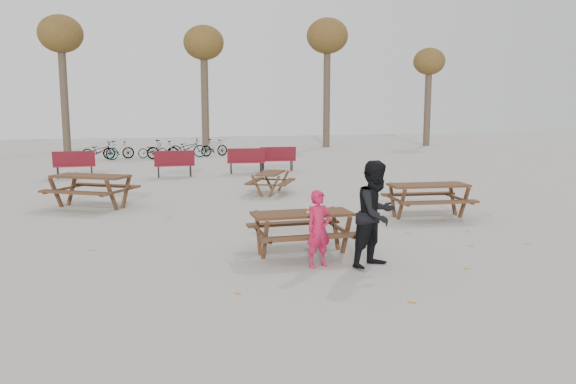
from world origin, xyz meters
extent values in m
plane|color=gray|center=(0.00, 0.00, 0.00)|extent=(80.00, 80.00, 0.00)
cube|color=#361C13|center=(0.00, 0.00, 0.75)|extent=(1.80, 0.70, 0.05)
cube|color=#361C13|center=(0.00, -0.60, 0.45)|extent=(1.80, 0.25, 0.05)
cube|color=#361C13|center=(0.00, 0.60, 0.45)|extent=(1.80, 0.25, 0.05)
cylinder|color=#361C13|center=(-0.75, -0.30, 0.36)|extent=(0.08, 0.08, 0.73)
cylinder|color=#361C13|center=(-0.75, 0.30, 0.36)|extent=(0.08, 0.08, 0.73)
cylinder|color=#361C13|center=(0.75, -0.30, 0.36)|extent=(0.08, 0.08, 0.73)
cylinder|color=#361C13|center=(0.75, 0.30, 0.36)|extent=(0.08, 0.08, 0.73)
cube|color=white|center=(0.36, -0.05, 0.79)|extent=(0.18, 0.11, 0.03)
ellipsoid|color=tan|center=(0.36, -0.05, 0.83)|extent=(0.14, 0.06, 0.05)
cylinder|color=silver|center=(0.10, -0.07, 0.85)|extent=(0.06, 0.06, 0.15)
cylinder|color=#E04F0B|center=(0.10, -0.07, 0.83)|extent=(0.07, 0.07, 0.05)
cylinder|color=white|center=(0.10, -0.07, 0.94)|extent=(0.03, 0.03, 0.02)
imported|color=#B4163E|center=(0.05, -0.87, 0.65)|extent=(0.55, 0.44, 1.30)
imported|color=black|center=(0.98, -1.09, 0.90)|extent=(1.09, 1.02, 1.80)
imported|color=black|center=(-4.79, 19.50, 0.48)|extent=(1.95, 1.29, 0.97)
imported|color=black|center=(-3.92, 20.26, 0.47)|extent=(1.61, 0.74, 0.93)
imported|color=black|center=(-2.22, 20.47, 0.40)|extent=(1.60, 0.84, 0.80)
imported|color=black|center=(-1.73, 19.37, 0.50)|extent=(1.72, 0.90, 1.00)
imported|color=black|center=(-0.43, 20.30, 0.50)|extent=(1.91, 0.68, 1.00)
imported|color=black|center=(1.01, 20.59, 0.47)|extent=(1.62, 0.93, 0.94)
cylinder|color=#382B21|center=(-7.00, 25.50, 3.15)|extent=(0.44, 0.44, 6.30)
ellipsoid|color=brown|center=(-7.00, 25.50, 6.75)|extent=(2.52, 2.52, 2.14)
cylinder|color=#382B21|center=(1.00, 24.50, 2.97)|extent=(0.44, 0.44, 5.95)
ellipsoid|color=brown|center=(1.00, 24.50, 6.38)|extent=(2.38, 2.38, 2.02)
cylinder|color=#382B21|center=(9.00, 25.50, 3.32)|extent=(0.44, 0.44, 6.65)
ellipsoid|color=brown|center=(9.00, 25.50, 7.12)|extent=(2.66, 2.66, 2.26)
cylinder|color=#382B21|center=(16.00, 25.00, 2.62)|extent=(0.44, 0.44, 5.25)
ellipsoid|color=brown|center=(16.00, 25.00, 5.62)|extent=(2.10, 2.10, 1.79)
camera|label=1|loc=(-2.77, -9.62, 2.69)|focal=35.00mm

